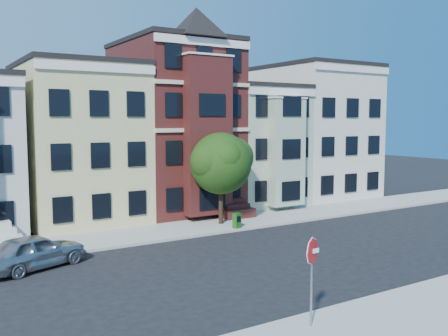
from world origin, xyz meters
TOP-DOWN VIEW (x-y plane):
  - ground at (0.00, 0.00)m, footprint 120.00×120.00m
  - far_sidewalk at (0.00, 8.00)m, footprint 60.00×4.00m
  - house_yellow at (-7.00, 14.50)m, footprint 7.00×9.00m
  - house_brown at (0.00, 14.50)m, footprint 7.00×9.00m
  - house_green at (6.50, 14.50)m, footprint 6.00×9.00m
  - house_cream at (13.50, 14.50)m, footprint 8.00×9.00m
  - street_tree at (-0.02, 7.91)m, footprint 7.23×7.23m
  - parked_car at (-11.83, 4.64)m, footprint 5.00×3.37m
  - newspaper_box at (0.13, 6.30)m, footprint 0.47×0.44m
  - stop_sign at (-5.78, -6.93)m, footprint 0.90×0.19m

SIDE VIEW (x-z plane):
  - ground at x=0.00m, z-range 0.00..0.00m
  - far_sidewalk at x=0.00m, z-range 0.00..0.15m
  - newspaper_box at x=0.13m, z-range 0.15..1.07m
  - parked_car at x=-11.83m, z-range 0.00..1.58m
  - stop_sign at x=-5.78m, z-range 0.15..3.39m
  - street_tree at x=-0.02m, z-range 0.15..7.23m
  - house_green at x=6.50m, z-range 0.00..9.00m
  - house_yellow at x=-7.00m, z-range 0.00..10.00m
  - house_cream at x=13.50m, z-range 0.00..11.00m
  - house_brown at x=0.00m, z-range 0.00..12.00m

